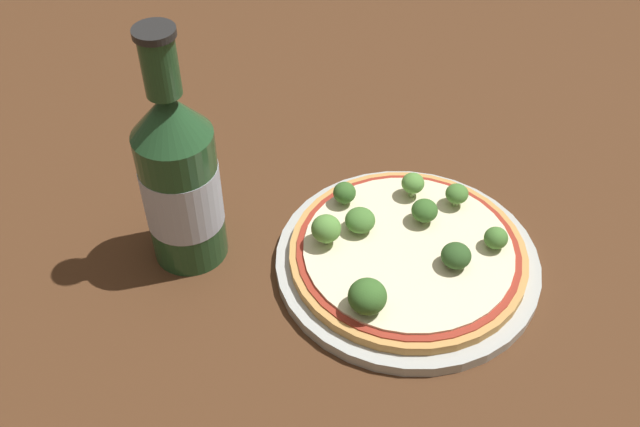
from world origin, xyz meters
The scene contains 13 objects.
ground_plane centered at (0.00, 0.00, 0.00)m, with size 3.00×3.00×0.00m, color #4C2D19.
plate centered at (0.00, -0.03, 0.01)m, with size 0.25×0.25×0.01m.
pizza centered at (0.00, -0.03, 0.02)m, with size 0.22×0.22×0.01m.
broccoli_floret_0 centered at (0.08, -0.04, 0.04)m, with size 0.02×0.02×0.02m.
broccoli_floret_1 centered at (0.07, 0.00, 0.04)m, with size 0.02×0.02×0.03m.
broccoli_floret_2 centered at (0.03, 0.05, 0.04)m, with size 0.02×0.02×0.02m.
broccoli_floret_3 centered at (-0.08, -0.02, 0.04)m, with size 0.03×0.03×0.03m.
broccoli_floret_4 centered at (0.04, -0.10, 0.04)m, with size 0.02×0.02×0.02m.
broccoli_floret_5 centered at (-0.03, 0.05, 0.04)m, with size 0.03×0.03×0.03m.
broccoli_floret_6 centered at (0.00, -0.07, 0.04)m, with size 0.03×0.03×0.02m.
broccoli_floret_7 centered at (0.04, -0.02, 0.04)m, with size 0.03×0.03×0.02m.
broccoli_floret_8 centered at (0.00, 0.02, 0.04)m, with size 0.03×0.03×0.02m.
beer_bottle centered at (-0.08, 0.17, 0.09)m, with size 0.07×0.07×0.24m.
Camera 1 is at (-0.46, -0.18, 0.54)m, focal length 42.00 mm.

